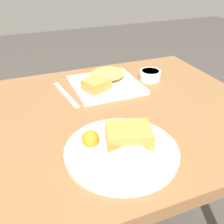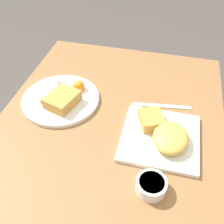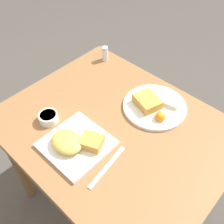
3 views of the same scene
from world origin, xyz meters
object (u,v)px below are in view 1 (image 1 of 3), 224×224
(sauce_ramekin, at_px, (150,75))
(plate_square_near, at_px, (105,81))
(butter_knife, at_px, (66,94))
(plate_oval_far, at_px, (122,147))

(sauce_ramekin, bearing_deg, plate_square_near, -3.79)
(plate_square_near, distance_m, butter_knife, 0.16)
(plate_square_near, bearing_deg, plate_oval_far, 75.49)
(plate_oval_far, bearing_deg, butter_knife, -80.86)
(plate_oval_far, relative_size, butter_knife, 1.32)
(plate_oval_far, bearing_deg, sauce_ramekin, -127.48)
(plate_oval_far, bearing_deg, plate_square_near, -104.51)
(plate_square_near, relative_size, plate_oval_far, 0.85)
(plate_square_near, distance_m, sauce_ramekin, 0.18)
(plate_square_near, xyz_separation_m, plate_oval_far, (0.10, 0.37, -0.01))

